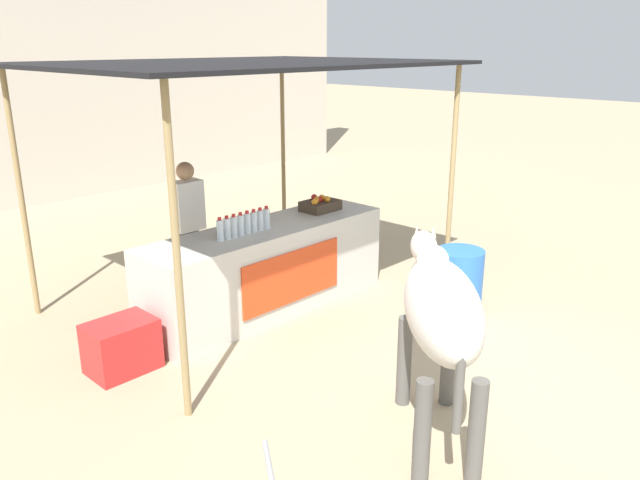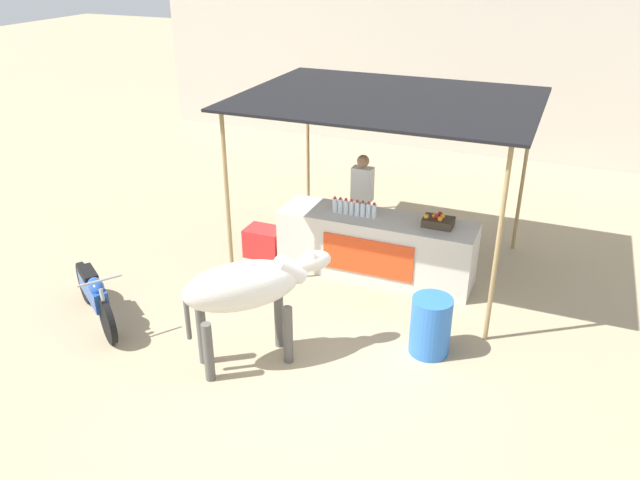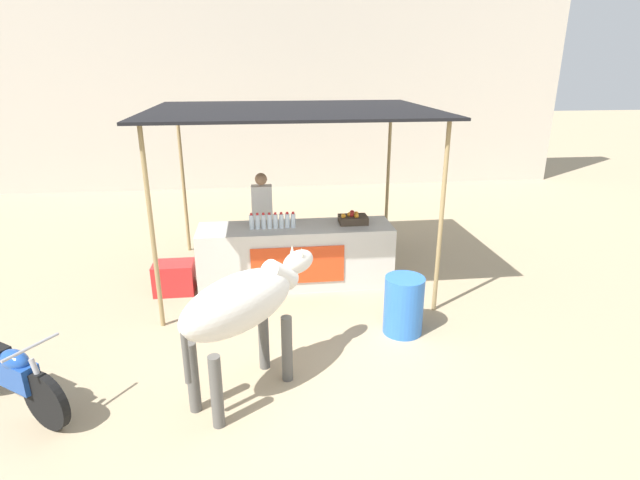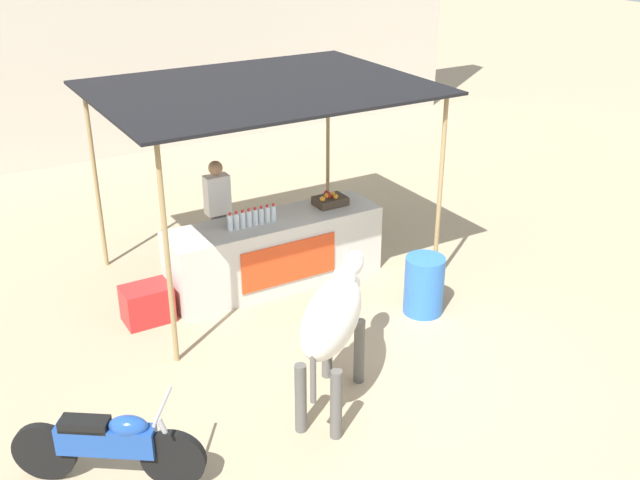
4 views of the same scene
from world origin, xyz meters
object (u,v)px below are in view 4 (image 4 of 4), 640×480
object	(u,v)px
cooler_box	(147,304)
water_barrel	(424,285)
stall_counter	(275,251)
vendor_behind_counter	(218,215)
cow	(333,317)
fruit_crate	(330,200)
motorcycle_parked	(109,444)

from	to	relation	value
cooler_box	water_barrel	world-z (taller)	water_barrel
stall_counter	water_barrel	distance (m)	2.12
vendor_behind_counter	cow	xyz separation A→B (m)	(-0.23, -3.47, 0.18)
cooler_box	cow	xyz separation A→B (m)	(1.15, -2.62, 0.79)
cooler_box	water_barrel	distance (m)	3.53
stall_counter	cow	world-z (taller)	cow
vendor_behind_counter	water_barrel	world-z (taller)	vendor_behind_counter
cooler_box	fruit_crate	bearing A→B (deg)	3.06
stall_counter	vendor_behind_counter	bearing A→B (deg)	123.48
stall_counter	vendor_behind_counter	size ratio (longest dim) A/B	1.82
cooler_box	motorcycle_parked	xyz separation A→B (m)	(-1.22, -2.63, 0.19)
fruit_crate	motorcycle_parked	xyz separation A→B (m)	(-4.01, -2.78, -0.60)
cooler_box	water_barrel	xyz separation A→B (m)	(3.15, -1.59, 0.15)
stall_counter	cow	distance (m)	2.87
stall_counter	cooler_box	bearing A→B (deg)	-177.04
vendor_behind_counter	motorcycle_parked	distance (m)	4.36
fruit_crate	cooler_box	distance (m)	2.90
fruit_crate	cow	bearing A→B (deg)	-120.57
motorcycle_parked	cooler_box	bearing A→B (deg)	65.14
cooler_box	water_barrel	size ratio (longest dim) A/B	0.78
cow	stall_counter	bearing A→B (deg)	75.05
fruit_crate	water_barrel	world-z (taller)	fruit_crate
stall_counter	fruit_crate	distance (m)	1.07
motorcycle_parked	fruit_crate	bearing A→B (deg)	34.73
stall_counter	water_barrel	bearing A→B (deg)	-53.17
motorcycle_parked	stall_counter	bearing A→B (deg)	41.35
stall_counter	fruit_crate	world-z (taller)	fruit_crate
fruit_crate	vendor_behind_counter	xyz separation A→B (m)	(-1.41, 0.70, -0.18)
stall_counter	water_barrel	world-z (taller)	stall_counter
water_barrel	stall_counter	bearing A→B (deg)	126.83
cooler_box	vendor_behind_counter	bearing A→B (deg)	31.63
cooler_box	cow	world-z (taller)	cow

